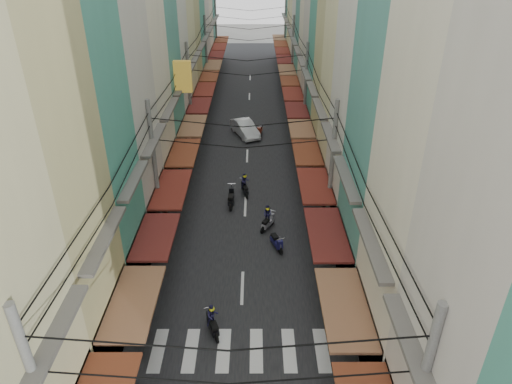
{
  "coord_description": "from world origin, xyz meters",
  "views": [
    {
      "loc": [
        0.67,
        -19.75,
        15.38
      ],
      "look_at": [
        0.7,
        3.09,
        2.71
      ],
      "focal_mm": 32.0,
      "sensor_mm": 36.0,
      "label": 1
    }
  ],
  "objects_px": {
    "bicycle": "(347,254)",
    "market_umbrella": "(386,291)",
    "white_car": "(245,135)",
    "traffic_sign": "(359,240)"
  },
  "relations": [
    {
      "from": "white_car",
      "to": "market_umbrella",
      "type": "distance_m",
      "value": 24.13
    },
    {
      "from": "white_car",
      "to": "traffic_sign",
      "type": "distance_m",
      "value": 20.26
    },
    {
      "from": "bicycle",
      "to": "market_umbrella",
      "type": "xyz_separation_m",
      "value": [
        0.52,
        -5.46,
        2.14
      ]
    },
    {
      "from": "white_car",
      "to": "traffic_sign",
      "type": "relative_size",
      "value": 1.7
    },
    {
      "from": "bicycle",
      "to": "market_umbrella",
      "type": "bearing_deg",
      "value": -153.57
    },
    {
      "from": "bicycle",
      "to": "traffic_sign",
      "type": "distance_m",
      "value": 2.54
    },
    {
      "from": "bicycle",
      "to": "market_umbrella",
      "type": "distance_m",
      "value": 5.89
    },
    {
      "from": "white_car",
      "to": "traffic_sign",
      "type": "bearing_deg",
      "value": -94.78
    },
    {
      "from": "white_car",
      "to": "bicycle",
      "type": "relative_size",
      "value": 3.22
    },
    {
      "from": "white_car",
      "to": "bicycle",
      "type": "xyz_separation_m",
      "value": [
        6.01,
        -17.67,
        0.0
      ]
    }
  ]
}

